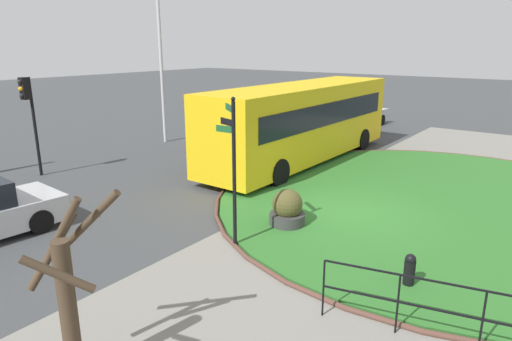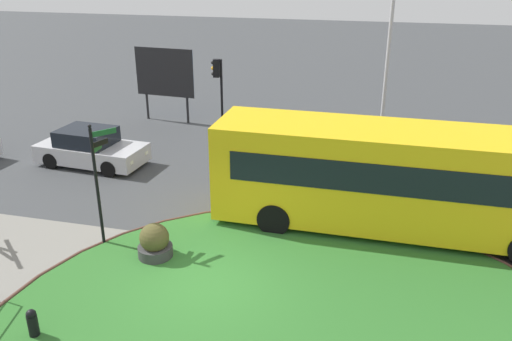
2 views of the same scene
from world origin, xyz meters
TOP-DOWN VIEW (x-y plane):
  - ground at (0.00, 0.00)m, footprint 120.00×120.00m
  - sidewalk_paving at (0.00, -1.95)m, footprint 32.00×8.09m
  - signpost_directional at (-3.61, 1.25)m, footprint 0.50×0.64m
  - bollard_foreground at (-3.05, -2.85)m, footprint 0.23×0.23m
  - bus_yellow at (4.52, 4.18)m, footprint 10.93×2.71m
  - car_far_lane at (-7.29, 6.80)m, footprint 4.39×2.19m
  - traffic_light_near at (-3.26, 11.02)m, footprint 0.49×0.30m
  - lamppost_tall at (3.87, 11.82)m, footprint 0.32×0.32m
  - billboard_left at (-6.73, 13.19)m, footprint 3.11×0.38m
  - planter_near_signpost at (-1.84, 0.83)m, footprint 0.96×0.96m

SIDE VIEW (x-z plane):
  - ground at x=0.00m, z-range 0.00..0.00m
  - sidewalk_paving at x=0.00m, z-range 0.00..0.02m
  - bollard_foreground at x=-3.05m, z-range 0.01..0.77m
  - planter_near_signpost at x=-1.84m, z-range -0.06..1.02m
  - car_far_lane at x=-7.29m, z-range -0.06..1.43m
  - bus_yellow at x=4.52m, z-range 0.12..3.32m
  - signpost_directional at x=-3.61m, z-range 0.31..3.96m
  - billboard_left at x=-6.73m, z-range 0.57..4.23m
  - traffic_light_near at x=-3.26m, z-range 0.86..4.51m
  - lamppost_tall at x=3.87m, z-range 0.29..7.89m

